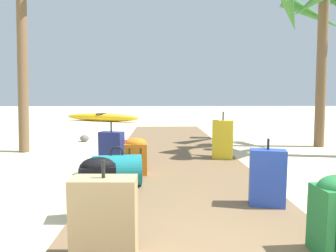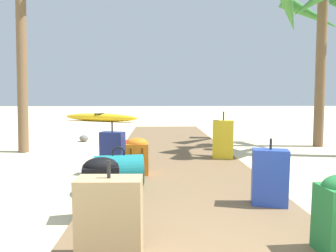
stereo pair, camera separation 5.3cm
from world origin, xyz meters
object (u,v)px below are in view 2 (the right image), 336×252
object	(u,v)px
suitcase_yellow	(223,139)
kayak	(100,117)
duffel_bag_red	(119,150)
suitcase_navy	(113,151)
suitcase_tan	(110,218)
backpack_black	(101,183)
palm_tree_far_right	(321,17)
duffel_bag_teal	(119,171)
backpack_orange	(137,155)
suitcase_blue	(270,177)

from	to	relation	value
suitcase_yellow	kayak	size ratio (longest dim) A/B	0.22
duffel_bag_red	suitcase_navy	xyz separation A→B (m)	(-0.01, -0.67, 0.11)
suitcase_tan	duffel_bag_red	bearing A→B (deg)	95.99
backpack_black	duffel_bag_red	bearing A→B (deg)	92.86
suitcase_yellow	palm_tree_far_right	distance (m)	4.08
kayak	duffel_bag_teal	bearing A→B (deg)	-78.05
suitcase_tan	suitcase_navy	xyz separation A→B (m)	(-0.34, 2.47, 0.01)
suitcase_yellow	backpack_orange	xyz separation A→B (m)	(-1.45, -1.01, -0.07)
duffel_bag_teal	kayak	distance (m)	10.67
duffel_bag_red	suitcase_blue	bearing A→B (deg)	-50.88
backpack_orange	duffel_bag_teal	bearing A→B (deg)	-108.98
suitcase_yellow	suitcase_navy	xyz separation A→B (m)	(-1.84, -0.73, -0.05)
backpack_orange	kayak	xyz separation A→B (m)	(-2.40, 9.88, -0.17)
palm_tree_far_right	kayak	bearing A→B (deg)	132.33
backpack_black	backpack_orange	size ratio (longest dim) A/B	1.01
suitcase_blue	backpack_black	distance (m)	1.68
suitcase_tan	backpack_black	bearing A→B (deg)	104.37
kayak	suitcase_yellow	bearing A→B (deg)	-66.54
suitcase_tan	kayak	size ratio (longest dim) A/B	0.18
duffel_bag_teal	backpack_orange	distance (m)	0.59
suitcase_navy	palm_tree_far_right	xyz separation A→B (m)	(4.47, 2.49, 2.63)
suitcase_navy	backpack_orange	bearing A→B (deg)	-35.53
suitcase_navy	palm_tree_far_right	world-z (taller)	palm_tree_far_right
duffel_bag_red	duffel_bag_teal	distance (m)	1.52
duffel_bag_red	palm_tree_far_right	size ratio (longest dim) A/B	0.14
suitcase_yellow	duffel_bag_teal	distance (m)	2.27
duffel_bag_red	suitcase_tan	world-z (taller)	suitcase_tan
suitcase_yellow	duffel_bag_red	world-z (taller)	suitcase_yellow
suitcase_yellow	backpack_orange	bearing A→B (deg)	-145.07
suitcase_navy	backpack_orange	distance (m)	0.48
kayak	suitcase_navy	bearing A→B (deg)	-78.17
suitcase_navy	backpack_orange	xyz separation A→B (m)	(0.39, -0.28, -0.01)
duffel_bag_teal	kayak	world-z (taller)	duffel_bag_teal
suitcase_tan	backpack_black	distance (m)	0.87
suitcase_yellow	suitcase_tan	xyz separation A→B (m)	(-1.49, -3.20, -0.06)
suitcase_blue	kayak	size ratio (longest dim) A/B	0.18
suitcase_yellow	duffel_bag_teal	bearing A→B (deg)	-136.31
suitcase_blue	palm_tree_far_right	xyz separation A→B (m)	(2.66, 4.02, 2.63)
suitcase_yellow	duffel_bag_red	size ratio (longest dim) A/B	1.62
suitcase_tan	backpack_orange	world-z (taller)	suitcase_tan
duffel_bag_teal	kayak	xyz separation A→B (m)	(-2.21, 10.44, -0.09)
suitcase_blue	suitcase_tan	world-z (taller)	suitcase_blue
duffel_bag_teal	suitcase_navy	xyz separation A→B (m)	(-0.20, 0.83, 0.09)
suitcase_navy	suitcase_tan	bearing A→B (deg)	-82.05
backpack_orange	kayak	bearing A→B (deg)	103.65
suitcase_blue	duffel_bag_teal	bearing A→B (deg)	156.63
suitcase_blue	backpack_orange	distance (m)	1.89
suitcase_navy	kayak	bearing A→B (deg)	101.83
suitcase_yellow	kayak	world-z (taller)	suitcase_yellow
backpack_black	palm_tree_far_right	size ratio (longest dim) A/B	0.14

